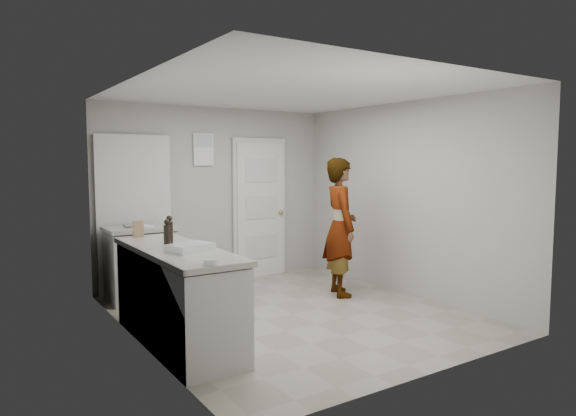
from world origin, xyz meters
TOP-DOWN VIEW (x-y plane):
  - ground at (0.00, 0.00)m, footprint 4.00×4.00m
  - room_shell at (-0.17, 1.95)m, footprint 4.00×4.00m
  - main_counter at (-1.45, -0.20)m, footprint 0.64×1.96m
  - side_counter at (-1.25, 1.55)m, footprint 0.84×0.61m
  - person at (0.99, 0.38)m, footprint 0.63×0.76m
  - cake_mix_box at (-1.54, 0.68)m, footprint 0.11×0.06m
  - spice_jar at (-1.30, 0.34)m, footprint 0.06×0.06m
  - oil_cruet_a at (-1.41, 0.10)m, footprint 0.07×0.07m
  - oil_cruet_b at (-1.52, -0.16)m, footprint 0.06×0.06m
  - baking_dish at (-1.40, -0.43)m, footprint 0.44×0.36m
  - egg_bowl at (-1.51, -1.10)m, footprint 0.12×0.12m
  - papers at (-1.25, 1.60)m, footprint 0.30×0.36m

SIDE VIEW (x-z plane):
  - ground at x=0.00m, z-range 0.00..0.00m
  - main_counter at x=-1.45m, z-range -0.04..0.89m
  - side_counter at x=-1.25m, z-range -0.03..0.89m
  - person at x=0.99m, z-range 0.00..1.78m
  - papers at x=-1.25m, z-range 0.93..0.93m
  - egg_bowl at x=-1.51m, z-range 0.93..0.97m
  - baking_dish at x=-1.40m, z-range 0.92..0.99m
  - spice_jar at x=-1.30m, z-range 0.93..1.01m
  - cake_mix_box at x=-1.54m, z-range 0.93..1.10m
  - room_shell at x=-0.17m, z-range -0.98..3.02m
  - oil_cruet_b at x=-1.52m, z-range 0.92..1.19m
  - oil_cruet_a at x=-1.41m, z-range 0.92..1.20m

